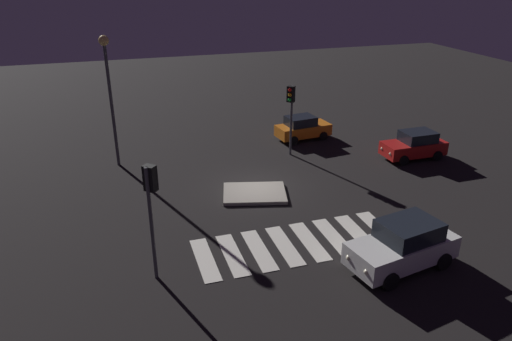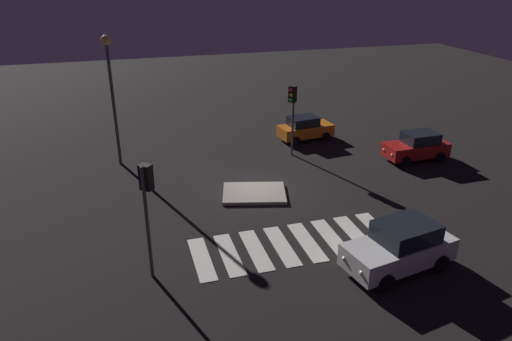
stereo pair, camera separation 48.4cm
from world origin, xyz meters
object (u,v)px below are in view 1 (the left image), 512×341
object	(u,v)px
street_lamp	(108,79)
traffic_light_north	(291,103)
car_red	(414,145)
car_orange	(303,128)
traffic_light_south	(151,195)
car_white	(403,245)
traffic_island	(255,193)

from	to	relation	value
street_lamp	traffic_light_north	bearing A→B (deg)	-9.02
car_red	street_lamp	xyz separation A→B (m)	(-17.35, 4.35, 4.30)
car_orange	traffic_light_south	world-z (taller)	traffic_light_south
car_white	street_lamp	world-z (taller)	street_lamp
traffic_light_south	street_lamp	distance (m)	11.99
traffic_light_south	street_lamp	bearing A→B (deg)	47.40
car_orange	car_red	bearing A→B (deg)	-52.31
traffic_light_north	traffic_light_south	size ratio (longest dim) A/B	0.96
traffic_island	car_white	size ratio (longest dim) A/B	0.80
traffic_light_north	traffic_island	bearing A→B (deg)	2.69
car_orange	car_white	xyz separation A→B (m)	(-2.04, -15.03, 0.16)
car_red	car_white	size ratio (longest dim) A/B	0.84
car_white	traffic_light_north	bearing A→B (deg)	-100.83
car_white	traffic_island	bearing A→B (deg)	-75.32
car_white	traffic_light_south	world-z (taller)	traffic_light_south
traffic_light_north	traffic_light_south	bearing A→B (deg)	-1.03
traffic_island	street_lamp	distance (m)	10.36
street_lamp	traffic_island	bearing A→B (deg)	-44.06
traffic_light_south	street_lamp	xyz separation A→B (m)	(-0.89, 11.85, 1.66)
traffic_light_south	street_lamp	size ratio (longest dim) A/B	0.61
traffic_island	traffic_light_north	distance (m)	6.81
traffic_island	street_lamp	xyz separation A→B (m)	(-6.50, 6.29, 5.05)
traffic_light_north	street_lamp	bearing A→B (deg)	-57.54
traffic_island	car_white	world-z (taller)	car_white
traffic_light_south	car_white	bearing A→B (deg)	-60.57
traffic_light_north	street_lamp	xyz separation A→B (m)	(-10.25, 1.63, 1.81)
car_red	traffic_light_north	world-z (taller)	traffic_light_north
car_red	car_white	world-z (taller)	car_white
traffic_island	traffic_light_north	world-z (taller)	traffic_light_north
street_lamp	traffic_light_south	bearing A→B (deg)	-85.72
car_white	street_lamp	bearing A→B (deg)	-64.59
traffic_island	car_red	world-z (taller)	car_red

